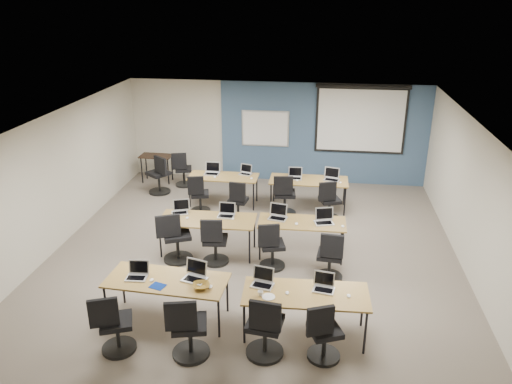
# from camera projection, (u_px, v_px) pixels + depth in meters

# --- Properties ---
(floor) EXTENTS (8.00, 9.00, 0.02)m
(floor) POSITION_uv_depth(u_px,v_px,m) (253.00, 257.00, 9.85)
(floor) COLOR #6B6354
(floor) RESTS_ON ground
(ceiling) EXTENTS (8.00, 9.00, 0.02)m
(ceiling) POSITION_uv_depth(u_px,v_px,m) (253.00, 123.00, 8.84)
(ceiling) COLOR white
(ceiling) RESTS_ON ground
(wall_back) EXTENTS (8.00, 0.04, 2.70)m
(wall_back) POSITION_uv_depth(u_px,v_px,m) (277.00, 132.00, 13.48)
(wall_back) COLOR beige
(wall_back) RESTS_ON ground
(wall_front) EXTENTS (8.00, 0.04, 2.70)m
(wall_front) POSITION_uv_depth(u_px,v_px,m) (191.00, 354.00, 5.21)
(wall_front) COLOR beige
(wall_front) RESTS_ON ground
(wall_left) EXTENTS (0.04, 9.00, 2.70)m
(wall_left) POSITION_uv_depth(u_px,v_px,m) (53.00, 183.00, 9.85)
(wall_left) COLOR beige
(wall_left) RESTS_ON ground
(wall_right) EXTENTS (0.04, 9.00, 2.70)m
(wall_right) POSITION_uv_depth(u_px,v_px,m) (476.00, 206.00, 8.83)
(wall_right) COLOR beige
(wall_right) RESTS_ON ground
(blue_accent_panel) EXTENTS (5.50, 0.04, 2.70)m
(blue_accent_panel) POSITION_uv_depth(u_px,v_px,m) (323.00, 134.00, 13.29)
(blue_accent_panel) COLOR #3D5977
(blue_accent_panel) RESTS_ON wall_back
(whiteboard) EXTENTS (1.28, 0.03, 0.98)m
(whiteboard) POSITION_uv_depth(u_px,v_px,m) (265.00, 129.00, 13.41)
(whiteboard) COLOR silver
(whiteboard) RESTS_ON wall_back
(projector_screen) EXTENTS (2.40, 0.10, 1.82)m
(projector_screen) POSITION_uv_depth(u_px,v_px,m) (361.00, 116.00, 12.91)
(projector_screen) COLOR black
(projector_screen) RESTS_ON wall_back
(training_table_front_left) EXTENTS (1.89, 0.79, 0.73)m
(training_table_front_left) POSITION_uv_depth(u_px,v_px,m) (167.00, 282.00, 7.74)
(training_table_front_left) COLOR brown
(training_table_front_left) RESTS_ON floor
(training_table_front_right) EXTENTS (1.87, 0.78, 0.73)m
(training_table_front_right) POSITION_uv_depth(u_px,v_px,m) (306.00, 296.00, 7.39)
(training_table_front_right) COLOR brown
(training_table_front_right) RESTS_ON floor
(training_table_mid_left) EXTENTS (1.88, 0.78, 0.73)m
(training_table_mid_left) POSITION_uv_depth(u_px,v_px,m) (208.00, 221.00, 9.79)
(training_table_mid_left) COLOR brown
(training_table_mid_left) RESTS_ON floor
(training_table_mid_right) EXTENTS (1.69, 0.71, 0.73)m
(training_table_mid_right) POSITION_uv_depth(u_px,v_px,m) (302.00, 224.00, 9.68)
(training_table_mid_right) COLOR #A97144
(training_table_mid_right) RESTS_ON floor
(training_table_back_left) EXTENTS (1.68, 0.70, 0.73)m
(training_table_back_left) POSITION_uv_depth(u_px,v_px,m) (223.00, 178.00, 12.07)
(training_table_back_left) COLOR olive
(training_table_back_left) RESTS_ON floor
(training_table_back_right) EXTENTS (1.85, 0.77, 0.73)m
(training_table_back_right) POSITION_uv_depth(u_px,v_px,m) (309.00, 181.00, 11.84)
(training_table_back_right) COLOR olive
(training_table_back_right) RESTS_ON floor
(laptop_0) EXTENTS (0.32, 0.27, 0.24)m
(laptop_0) POSITION_uv_depth(u_px,v_px,m) (137.00, 273.00, 7.77)
(laptop_0) COLOR silver
(laptop_0) RESTS_ON training_table_front_left
(mouse_0) EXTENTS (0.08, 0.11, 0.03)m
(mouse_0) POSITION_uv_depth(u_px,v_px,m) (152.00, 280.00, 7.68)
(mouse_0) COLOR white
(mouse_0) RESTS_ON training_table_front_left
(task_chair_0) EXTENTS (0.53, 0.50, 0.99)m
(task_chair_0) POSITION_uv_depth(u_px,v_px,m) (114.00, 328.00, 7.12)
(task_chair_0) COLOR black
(task_chair_0) RESTS_ON floor
(laptop_1) EXTENTS (0.36, 0.31, 0.27)m
(laptop_1) POSITION_uv_depth(u_px,v_px,m) (195.00, 274.00, 7.73)
(laptop_1) COLOR #ACACAC
(laptop_1) RESTS_ON training_table_front_left
(mouse_1) EXTENTS (0.09, 0.12, 0.04)m
(mouse_1) POSITION_uv_depth(u_px,v_px,m) (210.00, 287.00, 7.51)
(mouse_1) COLOR white
(mouse_1) RESTS_ON training_table_front_left
(task_chair_1) EXTENTS (0.55, 0.55, 1.02)m
(task_chair_1) POSITION_uv_depth(u_px,v_px,m) (188.00, 332.00, 7.01)
(task_chair_1) COLOR black
(task_chair_1) RESTS_ON floor
(laptop_2) EXTENTS (0.33, 0.28, 0.25)m
(laptop_2) POSITION_uv_depth(u_px,v_px,m) (263.00, 281.00, 7.57)
(laptop_2) COLOR #ADADB3
(laptop_2) RESTS_ON training_table_front_right
(mouse_2) EXTENTS (0.06, 0.09, 0.03)m
(mouse_2) POSITION_uv_depth(u_px,v_px,m) (287.00, 293.00, 7.36)
(mouse_2) COLOR white
(mouse_2) RESTS_ON training_table_front_right
(task_chair_2) EXTENTS (0.55, 0.55, 1.03)m
(task_chair_2) POSITION_uv_depth(u_px,v_px,m) (265.00, 331.00, 7.02)
(task_chair_2) COLOR black
(task_chair_2) RESTS_ON floor
(laptop_3) EXTENTS (0.31, 0.27, 0.24)m
(laptop_3) POSITION_uv_depth(u_px,v_px,m) (324.00, 285.00, 7.46)
(laptop_3) COLOR #AEAEB1
(laptop_3) RESTS_ON training_table_front_right
(mouse_3) EXTENTS (0.08, 0.10, 0.03)m
(mouse_3) POSITION_uv_depth(u_px,v_px,m) (349.00, 296.00, 7.28)
(mouse_3) COLOR white
(mouse_3) RESTS_ON training_table_front_right
(task_chair_3) EXTENTS (0.50, 0.48, 0.96)m
(task_chair_3) POSITION_uv_depth(u_px,v_px,m) (323.00, 336.00, 6.97)
(task_chair_3) COLOR black
(task_chair_3) RESTS_ON floor
(laptop_4) EXTENTS (0.33, 0.28, 0.25)m
(laptop_4) POSITION_uv_depth(u_px,v_px,m) (180.00, 210.00, 10.05)
(laptop_4) COLOR #B9B9BA
(laptop_4) RESTS_ON training_table_mid_left
(mouse_4) EXTENTS (0.08, 0.11, 0.03)m
(mouse_4) POSITION_uv_depth(u_px,v_px,m) (187.00, 218.00, 9.79)
(mouse_4) COLOR white
(mouse_4) RESTS_ON training_table_mid_left
(task_chair_4) EXTENTS (0.61, 0.57, 1.04)m
(task_chair_4) POSITION_uv_depth(u_px,v_px,m) (175.00, 241.00, 9.55)
(task_chair_4) COLOR black
(task_chair_4) RESTS_ON floor
(laptop_5) EXTENTS (0.33, 0.28, 0.25)m
(laptop_5) POSITION_uv_depth(u_px,v_px,m) (226.00, 213.00, 9.90)
(laptop_5) COLOR #9FA0A8
(laptop_5) RESTS_ON training_table_mid_left
(mouse_5) EXTENTS (0.07, 0.10, 0.03)m
(mouse_5) POSITION_uv_depth(u_px,v_px,m) (233.00, 219.00, 9.76)
(mouse_5) COLOR white
(mouse_5) RESTS_ON training_table_mid_left
(task_chair_5) EXTENTS (0.50, 0.50, 0.98)m
(task_chair_5) POSITION_uv_depth(u_px,v_px,m) (215.00, 245.00, 9.48)
(task_chair_5) COLOR black
(task_chair_5) RESTS_ON floor
(laptop_6) EXTENTS (0.35, 0.30, 0.27)m
(laptop_6) POSITION_uv_depth(u_px,v_px,m) (278.00, 215.00, 9.81)
(laptop_6) COLOR silver
(laptop_6) RESTS_ON training_table_mid_right
(mouse_6) EXTENTS (0.08, 0.11, 0.04)m
(mouse_6) POSITION_uv_depth(u_px,v_px,m) (296.00, 224.00, 9.54)
(mouse_6) COLOR white
(mouse_6) RESTS_ON training_table_mid_right
(task_chair_6) EXTENTS (0.49, 0.49, 0.97)m
(task_chair_6) POSITION_uv_depth(u_px,v_px,m) (271.00, 249.00, 9.32)
(task_chair_6) COLOR black
(task_chair_6) RESTS_ON floor
(laptop_7) EXTENTS (0.35, 0.30, 0.27)m
(laptop_7) POSITION_uv_depth(u_px,v_px,m) (324.00, 219.00, 9.61)
(laptop_7) COLOR #B3B3BB
(laptop_7) RESTS_ON training_table_mid_right
(mouse_7) EXTENTS (0.07, 0.10, 0.04)m
(mouse_7) POSITION_uv_depth(u_px,v_px,m) (343.00, 226.00, 9.45)
(mouse_7) COLOR white
(mouse_7) RESTS_ON training_table_mid_right
(task_chair_7) EXTENTS (0.50, 0.50, 0.98)m
(task_chair_7) POSITION_uv_depth(u_px,v_px,m) (330.00, 260.00, 8.93)
(task_chair_7) COLOR black
(task_chair_7) RESTS_ON floor
(laptop_8) EXTENTS (0.36, 0.31, 0.27)m
(laptop_8) POSITION_uv_depth(u_px,v_px,m) (212.00, 171.00, 12.20)
(laptop_8) COLOR silver
(laptop_8) RESTS_ON training_table_back_left
(mouse_8) EXTENTS (0.07, 0.11, 0.04)m
(mouse_8) POSITION_uv_depth(u_px,v_px,m) (215.00, 177.00, 11.96)
(mouse_8) COLOR white
(mouse_8) RESTS_ON training_table_back_left
(task_chair_8) EXTENTS (0.46, 0.46, 0.95)m
(task_chair_8) POSITION_uv_depth(u_px,v_px,m) (199.00, 197.00, 11.71)
(task_chair_8) COLOR black
(task_chair_8) RESTS_ON floor
(laptop_9) EXTENTS (0.30, 0.25, 0.23)m
(laptop_9) POSITION_uv_depth(u_px,v_px,m) (246.00, 172.00, 12.18)
(laptop_9) COLOR #ABABAB
(laptop_9) RESTS_ON training_table_back_left
(mouse_9) EXTENTS (0.09, 0.11, 0.04)m
(mouse_9) POSITION_uv_depth(u_px,v_px,m) (252.00, 178.00, 11.87)
(mouse_9) COLOR white
(mouse_9) RESTS_ON training_table_back_left
(task_chair_9) EXTENTS (0.46, 0.46, 0.95)m
(task_chair_9) POSITION_uv_depth(u_px,v_px,m) (238.00, 203.00, 11.36)
(task_chair_9) COLOR black
(task_chair_9) RESTS_ON floor
(laptop_10) EXTENTS (0.33, 0.28, 0.25)m
(laptop_10) POSITION_uv_depth(u_px,v_px,m) (295.00, 176.00, 11.90)
(laptop_10) COLOR #B0B0B0
(laptop_10) RESTS_ON training_table_back_right
(mouse_10) EXTENTS (0.08, 0.11, 0.04)m
(mouse_10) POSITION_uv_depth(u_px,v_px,m) (297.00, 180.00, 11.75)
(mouse_10) COLOR white
(mouse_10) RESTS_ON training_table_back_right
(task_chair_10) EXTENTS (0.54, 0.54, 1.02)m
(task_chair_10) POSITION_uv_depth(u_px,v_px,m) (284.00, 198.00, 11.56)
(task_chair_10) COLOR black
(task_chair_10) RESTS_ON floor
(laptop_11) EXTENTS (0.36, 0.30, 0.27)m
(laptop_11) POSITION_uv_depth(u_px,v_px,m) (332.00, 177.00, 11.81)
(laptop_11) COLOR #B4B3B6
(laptop_11) RESTS_ON training_table_back_right
(mouse_11) EXTENTS (0.06, 0.09, 0.03)m
(mouse_11) POSITION_uv_depth(u_px,v_px,m) (340.00, 183.00, 11.62)
(mouse_11) COLOR white
(mouse_11) RESTS_ON training_table_back_right
(task_chair_11) EXTENTS (0.51, 0.49, 0.97)m
(task_chair_11) POSITION_uv_depth(u_px,v_px,m) (329.00, 204.00, 11.32)
(task_chair_11) COLOR black
(task_chair_11) RESTS_ON floor
(blue_mousepad) EXTENTS (0.27, 0.24, 0.01)m
(blue_mousepad) POSITION_uv_depth(u_px,v_px,m) (158.00, 286.00, 7.54)
(blue_mousepad) COLOR navy
(blue_mousepad) RESTS_ON training_table_front_left
(snack_bowl) EXTENTS (0.37, 0.37, 0.07)m
(snack_bowl) POSITION_uv_depth(u_px,v_px,m) (201.00, 286.00, 7.49)
(snack_bowl) COLOR brown
(snack_bowl) RESTS_ON training_table_front_left
(snack_plate) EXTENTS (0.21, 0.21, 0.01)m
(snack_plate) POSITION_uv_depth(u_px,v_px,m) (269.00, 297.00, 7.27)
(snack_plate) COLOR white
(snack_plate) RESTS_ON training_table_front_right
(coffee_cup) EXTENTS (0.07, 0.07, 0.06)m
(coffee_cup) POSITION_uv_depth(u_px,v_px,m) (260.00, 294.00, 7.28)
(coffee_cup) COLOR silver
(coffee_cup) RESTS_ON snack_plate
(utility_table) EXTENTS (0.86, 0.48, 0.75)m
(utility_table) POSITION_uv_depth(u_px,v_px,m) (156.00, 159.00, 13.55)
(utility_table) COLOR black
(utility_table) RESTS_ON floor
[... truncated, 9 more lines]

